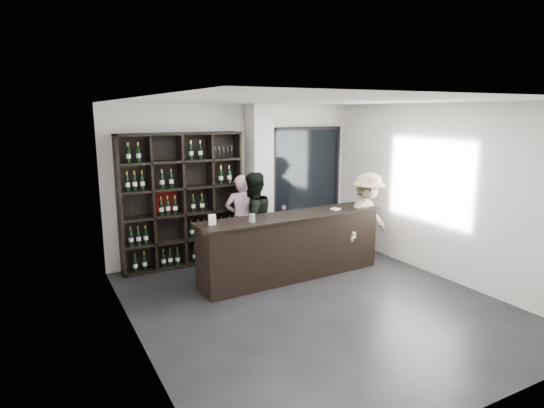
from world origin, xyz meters
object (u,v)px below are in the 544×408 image
taster_black (253,221)px  customer (367,219)px  tasting_counter (292,246)px  taster_pink (242,219)px  wine_shelf (182,201)px

taster_black → customer: bearing=143.9°
tasting_counter → taster_pink: size_ratio=2.00×
taster_pink → customer: (1.95, -1.18, 0.03)m
wine_shelf → customer: (2.95, -1.52, -0.35)m
tasting_counter → wine_shelf: bearing=131.5°
tasting_counter → taster_pink: taster_pink is taller
tasting_counter → taster_black: taster_black is taller
taster_pink → customer: size_ratio=0.97×
wine_shelf → customer: bearing=-27.2°
tasting_counter → customer: 1.57m
tasting_counter → customer: size_ratio=1.94×
wine_shelf → tasting_counter: (1.41, -1.46, -0.66)m
tasting_counter → taster_black: (-0.36, 0.75, 0.32)m
customer → tasting_counter: bearing=159.6°
taster_black → tasting_counter: bearing=102.4°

